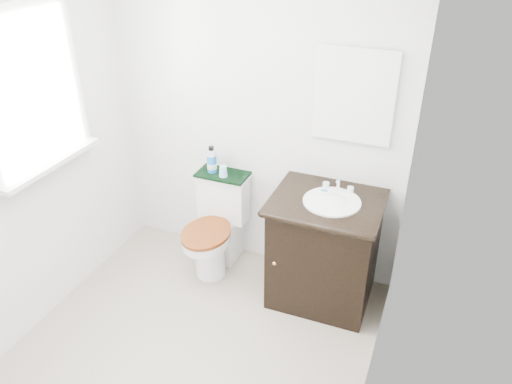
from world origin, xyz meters
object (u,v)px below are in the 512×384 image
Objects in this scene: cup at (223,171)px; mouthwash_bottle at (212,160)px; toilet at (218,228)px; trash_bin at (290,254)px; vanity at (325,247)px.

mouthwash_bottle is at bearing 161.65° from cup.
trash_bin is at bearing 13.15° from toilet.
cup is at bearing -18.35° from mouthwash_bottle.
trash_bin is at bearing 148.05° from vanity.
toilet is at bearing -166.85° from trash_bin.
vanity reaches higher than toilet.
vanity is 3.14× the size of trash_bin.
cup is at bearing 71.93° from toilet.
toilet is 2.52× the size of trash_bin.
trash_bin is (-0.32, 0.20, -0.28)m from vanity.
mouthwash_bottle is (-0.95, 0.18, 0.42)m from vanity.
trash_bin is at bearing 1.14° from mouthwash_bottle.
toilet is at bearing -108.07° from cup.
mouthwash_bottle reaches higher than toilet.
cup reaches higher than trash_bin.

